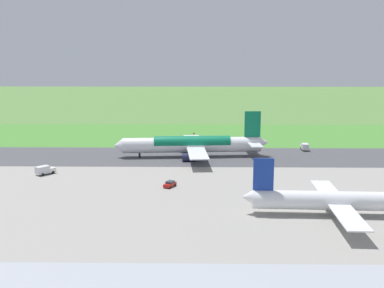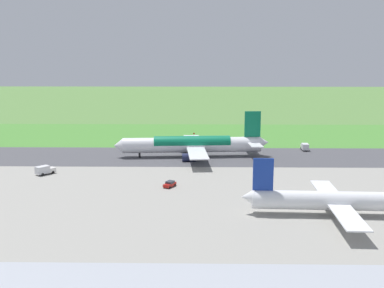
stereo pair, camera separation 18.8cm
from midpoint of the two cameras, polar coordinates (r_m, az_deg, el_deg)
ground_plane at (r=161.39m, az=5.03°, el=-1.59°), size 800.00×800.00×0.00m
runway_asphalt at (r=161.39m, az=5.03°, el=-1.58°), size 600.00×31.66×0.06m
apron_concrete at (r=104.36m, az=7.32°, el=-8.46°), size 440.00×110.00×0.05m
grass_verge_foreground at (r=200.02m, az=4.25°, el=0.80°), size 600.00×80.00×0.04m
airliner_main at (r=160.17m, az=0.10°, el=-0.05°), size 54.15×44.34×15.88m
airliner_parked_mid at (r=105.99m, az=17.71°, el=-6.65°), size 43.10×35.22×12.59m
service_truck_baggage at (r=176.76m, az=13.73°, el=-0.32°), size 2.53×5.89×2.65m
service_car_followme at (r=123.52m, az=-2.79°, el=-4.96°), size 3.49×4.56×1.62m
service_truck_fuel at (r=142.95m, az=-17.79°, el=-3.08°), size 5.53×5.83×2.65m
no_stopping_sign at (r=194.83m, az=0.21°, el=1.06°), size 0.60×0.10×2.82m
traffic_cone_orange at (r=200.10m, az=-1.32°, el=0.91°), size 0.40×0.40×0.55m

